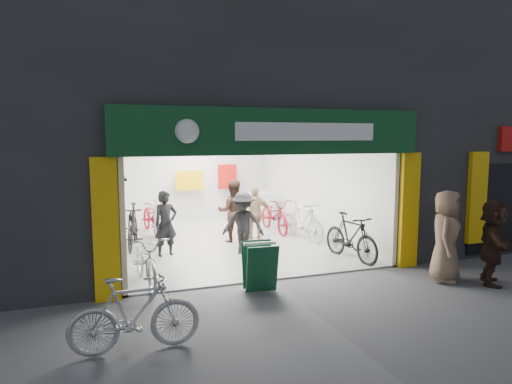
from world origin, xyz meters
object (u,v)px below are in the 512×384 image
bike_left_front (146,260)px  sandwich_board (260,265)px  bike_right_front (351,237)px  pedestrian_near (446,236)px  parked_bike (135,314)px

bike_left_front → sandwich_board: bike_left_front is taller
bike_left_front → bike_right_front: (4.80, 0.23, 0.05)m
pedestrian_near → bike_left_front: bearing=118.7°
bike_right_front → parked_bike: bearing=-158.0°
sandwich_board → bike_right_front: bearing=30.7°
bike_left_front → pedestrian_near: (5.80, -1.78, 0.42)m
bike_right_front → sandwich_board: bearing=-162.9°
parked_bike → sandwich_board: 3.01m
bike_right_front → sandwich_board: 3.10m
parked_bike → sandwich_board: parked_bike is taller
bike_left_front → parked_bike: 2.88m
parked_bike → bike_right_front: bearing=-58.4°
bike_left_front → bike_right_front: bearing=-1.8°
bike_left_front → pedestrian_near: size_ratio=1.06×
bike_left_front → parked_bike: (-0.46, -2.84, 0.01)m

